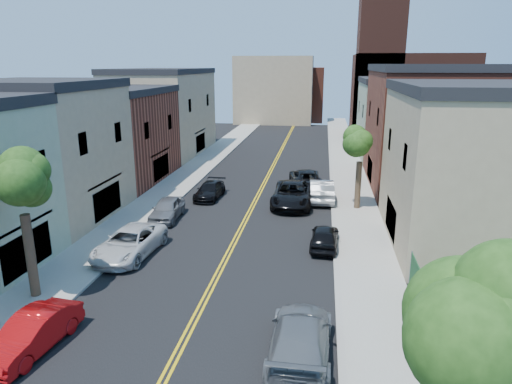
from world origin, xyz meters
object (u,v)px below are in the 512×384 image
at_px(grey_car_left, 167,209).
at_px(black_car_right, 325,237).
at_px(dark_car_right_far, 306,178).
at_px(black_suv_lane, 292,194).
at_px(grey_car_right, 300,338).
at_px(red_sedan, 32,333).
at_px(white_pickup, 130,243).
at_px(black_car_left, 210,190).
at_px(pedestrian_right, 422,326).
at_px(silver_car_right, 321,190).

distance_m(grey_car_left, black_car_right, 11.59).
height_order(dark_car_right_far, black_suv_lane, black_suv_lane).
bearing_deg(dark_car_right_far, grey_car_right, 83.90).
xyz_separation_m(red_sedan, white_pickup, (0.00, 9.09, 0.06)).
relative_size(white_pickup, dark_car_right_far, 0.98).
height_order(red_sedan, dark_car_right_far, dark_car_right_far).
xyz_separation_m(red_sedan, black_car_left, (1.70, 21.18, -0.07)).
bearing_deg(grey_car_left, white_pickup, -92.50).
bearing_deg(pedestrian_right, white_pickup, -33.89).
distance_m(grey_car_left, grey_car_right, 17.75).
bearing_deg(grey_car_left, black_car_right, -20.85).
distance_m(dark_car_right_far, black_suv_lane, 5.78).
height_order(black_car_right, black_suv_lane, black_suv_lane).
relative_size(grey_car_left, grey_car_right, 0.79).
height_order(white_pickup, grey_car_right, grey_car_right).
relative_size(grey_car_right, dark_car_right_far, 0.97).
xyz_separation_m(grey_car_left, black_suv_lane, (8.50, 4.64, 0.14)).
relative_size(dark_car_right_far, pedestrian_right, 2.98).
relative_size(grey_car_right, silver_car_right, 1.07).
bearing_deg(pedestrian_right, grey_car_left, -50.91).
distance_m(black_car_right, dark_car_right_far, 14.12).
bearing_deg(black_car_right, grey_car_left, -15.48).
height_order(white_pickup, black_car_left, white_pickup).
bearing_deg(pedestrian_right, silver_car_right, -86.94).
bearing_deg(black_suv_lane, pedestrian_right, -70.89).
distance_m(grey_car_right, dark_car_right_far, 24.96).
distance_m(black_car_left, pedestrian_right, 23.10).
distance_m(grey_car_left, pedestrian_right, 19.92).
bearing_deg(black_suv_lane, white_pickup, -126.83).
relative_size(white_pickup, silver_car_right, 1.08).
distance_m(grey_car_left, black_suv_lane, 9.69).
bearing_deg(black_suv_lane, grey_car_left, -150.80).
distance_m(white_pickup, black_car_left, 12.20).
bearing_deg(red_sedan, dark_car_right_far, 76.75).
xyz_separation_m(red_sedan, silver_car_right, (10.71, 21.83, 0.14)).
distance_m(white_pickup, black_car_right, 11.36).
xyz_separation_m(grey_car_right, dark_car_right_far, (-0.81, 24.95, -0.01)).
bearing_deg(white_pickup, black_car_left, 86.19).
bearing_deg(black_car_right, silver_car_right, -85.47).
xyz_separation_m(red_sedan, grey_car_left, (0.00, 15.57, 0.03)).
relative_size(black_car_left, silver_car_right, 0.85).
height_order(black_car_left, dark_car_right_far, dark_car_right_far).
bearing_deg(dark_car_right_far, pedestrian_right, 94.53).
distance_m(silver_car_right, pedestrian_right, 20.20).
distance_m(red_sedan, black_car_left, 21.24).
bearing_deg(black_car_left, red_sedan, -91.83).
bearing_deg(grey_car_left, red_sedan, -92.50).
height_order(white_pickup, grey_car_left, white_pickup).
bearing_deg(dark_car_right_far, red_sedan, 62.31).
bearing_deg(black_car_right, pedestrian_right, 112.85).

